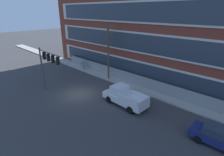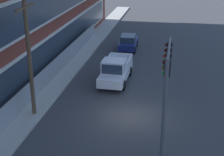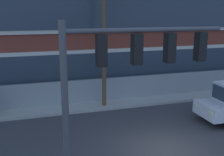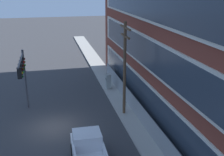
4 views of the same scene
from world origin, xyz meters
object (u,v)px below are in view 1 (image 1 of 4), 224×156
at_px(utility_pole_near_corner, 108,49).
at_px(electrical_cabinet, 83,65).
at_px(pickup_truck_white, 124,97).
at_px(traffic_signal_mast, 47,62).
at_px(sedan_navy, 220,137).

bearing_deg(utility_pole_near_corner, electrical_cabinet, -179.89).
relative_size(pickup_truck_white, utility_pole_near_corner, 0.64).
distance_m(pickup_truck_white, utility_pole_near_corner, 8.72).
bearing_deg(electrical_cabinet, traffic_signal_mast, -60.93).
relative_size(sedan_navy, electrical_cabinet, 2.50).
height_order(traffic_signal_mast, utility_pole_near_corner, utility_pole_near_corner).
xyz_separation_m(utility_pole_near_corner, electrical_cabinet, (-6.47, -0.01, -3.78)).
bearing_deg(pickup_truck_white, sedan_navy, 1.85).
bearing_deg(pickup_truck_white, electrical_cabinet, 162.33).
distance_m(pickup_truck_white, sedan_navy, 9.47).
bearing_deg(utility_pole_near_corner, sedan_navy, -13.57).
xyz_separation_m(pickup_truck_white, utility_pole_near_corner, (-6.70, 4.21, 3.68)).
height_order(pickup_truck_white, sedan_navy, pickup_truck_white).
relative_size(pickup_truck_white, sedan_navy, 1.22).
relative_size(traffic_signal_mast, electrical_cabinet, 3.21).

